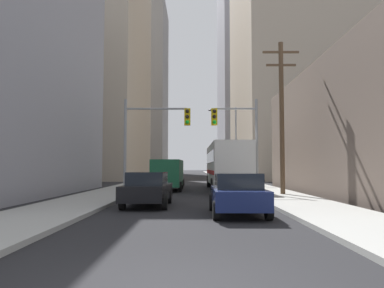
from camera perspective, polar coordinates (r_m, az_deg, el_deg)
name	(u,v)px	position (r m, az deg, el deg)	size (l,w,h in m)	color
sidewalk_left	(158,178)	(55.40, -5.24, -5.29)	(3.27, 160.00, 0.15)	#9E9E99
sidewalk_right	(227,178)	(55.37, 5.47, -5.29)	(3.27, 160.00, 0.15)	#9E9E99
city_bus	(226,165)	(28.10, 5.33, -3.18)	(2.67, 11.51, 3.40)	silver
cargo_van_green	(168,173)	(27.46, -3.73, -4.52)	(2.16, 5.26, 2.26)	#195938
sedan_navy	(238,194)	(13.64, 7.08, -7.63)	(1.95, 4.22, 1.52)	#141E4C
sedan_black	(148,189)	(16.55, -6.89, -6.92)	(1.96, 4.27, 1.52)	black
sedan_silver	(173,178)	(33.65, -2.91, -5.23)	(1.95, 4.24, 1.52)	#B7BABF
traffic_signal_near_left	(154,130)	(23.18, -5.93, 2.18)	(4.17, 0.44, 6.00)	gray
traffic_signal_near_right	(237,131)	(23.19, 7.01, 2.04)	(2.92, 0.44, 6.00)	gray
utility_pole_right	(282,114)	(22.88, 13.69, 4.53)	(2.20, 0.28, 9.32)	brown
street_lamp_right	(231,137)	(35.43, 6.09, 1.03)	(2.73, 0.32, 7.50)	gray
building_left_mid_office	(60,68)	(60.64, -19.72, 11.00)	(24.89, 23.62, 33.57)	#B7A893
building_left_far_tower	(118,89)	(102.18, -11.44, 8.38)	(25.98, 19.54, 45.57)	gray
building_right_mid_block	(314,68)	(61.56, 18.28, 11.02)	(23.43, 26.33, 34.14)	#B7A893
building_right_far_highrise	(257,56)	(102.22, 9.99, 13.19)	(19.49, 28.31, 62.27)	#93939E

